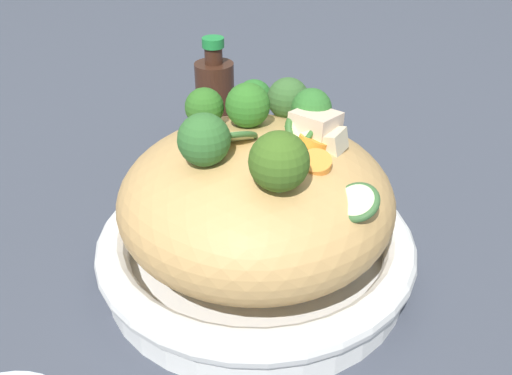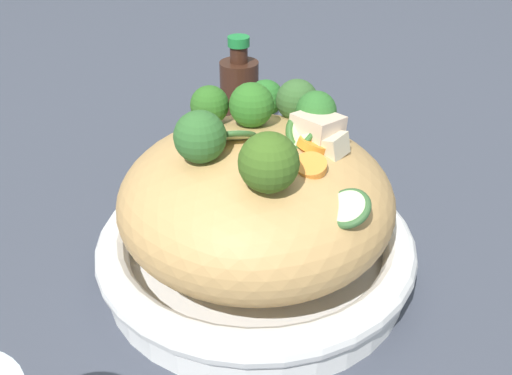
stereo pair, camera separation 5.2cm
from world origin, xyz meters
TOP-DOWN VIEW (x-y plane):
  - ground_plane at (0.00, 0.00)m, footprint 3.00×3.00m
  - serving_bowl at (0.00, 0.00)m, footprint 0.29×0.29m
  - noodle_heap at (0.00, 0.00)m, footprint 0.25×0.25m
  - broccoli_florets at (-0.00, -0.01)m, footprint 0.15×0.21m
  - carrot_coins at (-0.02, 0.00)m, footprint 0.12×0.14m
  - zucchini_slices at (-0.03, 0.02)m, footprint 0.12×0.13m
  - chicken_chunks at (-0.05, 0.00)m, footprint 0.05×0.06m
  - soy_sauce_bottle at (-0.02, -0.27)m, footprint 0.05×0.05m

SIDE VIEW (x-z plane):
  - ground_plane at x=0.00m, z-range 0.00..0.00m
  - serving_bowl at x=0.00m, z-range 0.00..0.05m
  - soy_sauce_bottle at x=-0.02m, z-range -0.01..0.14m
  - noodle_heap at x=0.00m, z-range 0.02..0.15m
  - zucchini_slices at x=-0.03m, z-range 0.11..0.17m
  - carrot_coins at x=-0.02m, z-range 0.13..0.15m
  - chicken_chunks at x=-0.05m, z-range 0.13..0.16m
  - broccoli_florets at x=0.00m, z-range 0.12..0.19m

